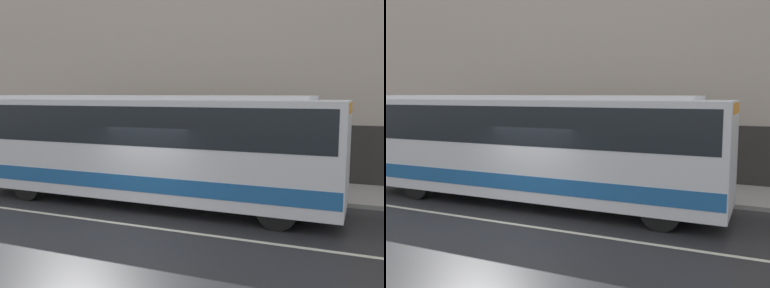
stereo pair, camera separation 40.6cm
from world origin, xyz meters
The scene contains 6 objects.
ground_plane centered at (0.00, 0.00, 0.00)m, with size 60.00×60.00×0.00m, color #262628.
sidewalk centered at (0.00, 5.56, 0.07)m, with size 60.00×3.13×0.14m.
building_facade centered at (0.00, 7.27, 4.41)m, with size 60.00×0.35×9.15m.
lane_stripe centered at (0.00, 0.00, 0.00)m, with size 54.00×0.14×0.01m.
transit_bus centered at (-0.81, 2.16, 1.91)m, with size 12.09×2.53×3.38m.
pedestrian_waiting centered at (-4.50, 6.22, 0.96)m, with size 0.36×0.36×1.75m.
Camera 2 is at (6.02, -9.31, 3.43)m, focal length 40.00 mm.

